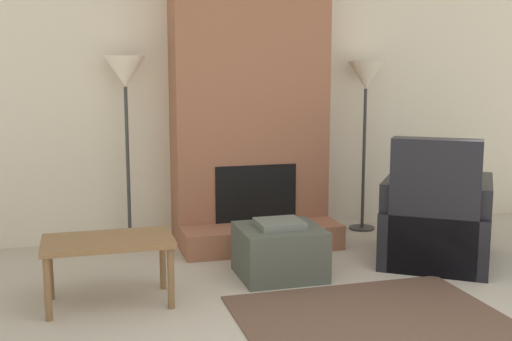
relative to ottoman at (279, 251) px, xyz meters
name	(u,v)px	position (x,y,z in m)	size (l,w,h in m)	color
wall_back	(242,93)	(0.07, 1.37, 1.10)	(6.91, 0.06, 2.60)	beige
fireplace	(250,104)	(0.07, 1.09, 1.02)	(1.36, 0.84, 2.60)	#935B42
ottoman	(279,251)	(0.00, 0.00, 0.00)	(0.60, 0.56, 0.42)	#474C42
armchair	(436,224)	(1.31, 0.01, 0.11)	(1.23, 1.28, 1.02)	black
side_table	(108,247)	(-1.24, -0.24, 0.19)	(0.83, 0.47, 0.44)	brown
floor_lamp_left	(125,81)	(-1.00, 1.14, 1.23)	(0.34, 0.34, 1.63)	#333333
floor_lamp_right	(366,83)	(1.20, 1.14, 1.20)	(0.34, 0.34, 1.60)	#333333
area_rug	(369,316)	(0.30, -0.91, -0.19)	(1.63, 1.15, 0.01)	brown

